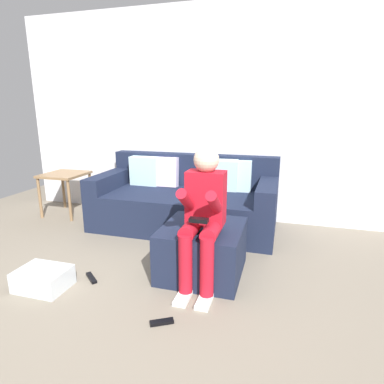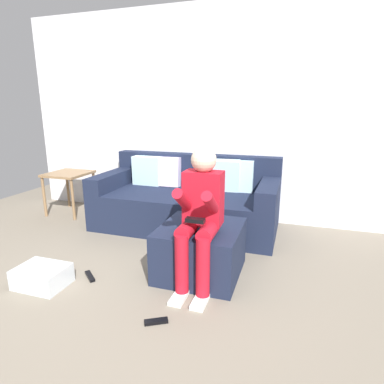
{
  "view_description": "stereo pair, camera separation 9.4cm",
  "coord_description": "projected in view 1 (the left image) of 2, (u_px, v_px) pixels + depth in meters",
  "views": [
    {
      "loc": [
        0.94,
        -1.57,
        1.37
      ],
      "look_at": [
        0.09,
        1.36,
        0.57
      ],
      "focal_mm": 30.05,
      "sensor_mm": 36.0,
      "label": 1
    },
    {
      "loc": [
        1.03,
        -1.54,
        1.37
      ],
      "look_at": [
        0.09,
        1.36,
        0.57
      ],
      "focal_mm": 30.05,
      "sensor_mm": 36.0,
      "label": 2
    }
  ],
  "objects": [
    {
      "name": "remote_near_ottoman",
      "position": [
        162.0,
        322.0,
        2.1
      ],
      "size": [
        0.16,
        0.12,
        0.02
      ],
      "primitive_type": "cube",
      "rotation": [
        0.0,
        0.0,
        0.52
      ],
      "color": "black",
      "rests_on": "ground_plane"
    },
    {
      "name": "ground_plane",
      "position": [
        120.0,
        329.0,
        2.05
      ],
      "size": [
        6.57,
        6.57,
        0.0
      ],
      "primitive_type": "plane",
      "color": "slate"
    },
    {
      "name": "wall_back",
      "position": [
        209.0,
        116.0,
        3.95
      ],
      "size": [
        5.05,
        0.1,
        2.55
      ],
      "primitive_type": "cube",
      "color": "silver",
      "rests_on": "ground_plane"
    },
    {
      "name": "side_table",
      "position": [
        65.0,
        180.0,
        4.18
      ],
      "size": [
        0.5,
        0.52,
        0.55
      ],
      "color": "olive",
      "rests_on": "ground_plane"
    },
    {
      "name": "ottoman",
      "position": [
        203.0,
        250.0,
        2.71
      ],
      "size": [
        0.66,
        0.68,
        0.42
      ],
      "primitive_type": "cube",
      "color": "#192138",
      "rests_on": "ground_plane"
    },
    {
      "name": "couch_sectional",
      "position": [
        186.0,
        201.0,
        3.8
      ],
      "size": [
        2.08,
        0.98,
        0.82
      ],
      "color": "#192138",
      "rests_on": "ground_plane"
    },
    {
      "name": "person_seated",
      "position": [
        203.0,
        212.0,
        2.43
      ],
      "size": [
        0.3,
        0.55,
        1.09
      ],
      "color": "red",
      "rests_on": "ground_plane"
    },
    {
      "name": "remote_by_storage_bin",
      "position": [
        91.0,
        278.0,
        2.65
      ],
      "size": [
        0.17,
        0.15,
        0.02
      ],
      "primitive_type": "cube",
      "rotation": [
        0.0,
        0.0,
        -0.71
      ],
      "color": "black",
      "rests_on": "ground_plane"
    },
    {
      "name": "storage_bin",
      "position": [
        43.0,
        279.0,
        2.5
      ],
      "size": [
        0.38,
        0.29,
        0.16
      ],
      "primitive_type": "cube",
      "rotation": [
        0.0,
        0.0,
        0.0
      ],
      "color": "silver",
      "rests_on": "ground_plane"
    }
  ]
}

